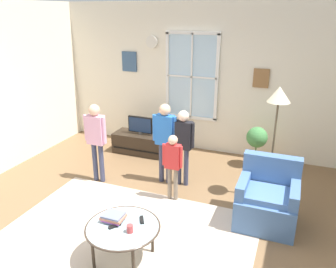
% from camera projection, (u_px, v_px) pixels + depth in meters
% --- Properties ---
extents(ground_plane, '(6.58, 6.46, 0.02)m').
position_uv_depth(ground_plane, '(142.00, 231.00, 4.40)').
color(ground_plane, brown).
extents(back_wall, '(5.98, 0.17, 2.85)m').
position_uv_depth(back_wall, '(206.00, 80.00, 6.51)').
color(back_wall, silver).
rests_on(back_wall, ground_plane).
extents(area_rug, '(3.15, 2.38, 0.01)m').
position_uv_depth(area_rug, '(123.00, 240.00, 4.20)').
color(area_rug, '#C6B29E').
rests_on(area_rug, ground_plane).
extents(tv_stand, '(1.07, 0.47, 0.40)m').
position_uv_depth(tv_stand, '(141.00, 143.00, 6.72)').
color(tv_stand, '#2D2319').
rests_on(tv_stand, ground_plane).
extents(television, '(0.50, 0.08, 0.35)m').
position_uv_depth(television, '(140.00, 125.00, 6.59)').
color(television, '#4C4C4C').
rests_on(television, tv_stand).
extents(armchair, '(0.76, 0.74, 0.87)m').
position_uv_depth(armchair, '(267.00, 200.00, 4.47)').
color(armchair, '#476B9E').
rests_on(armchair, ground_plane).
extents(coffee_table, '(0.84, 0.84, 0.46)m').
position_uv_depth(coffee_table, '(123.00, 228.00, 3.73)').
color(coffee_table, '#99B2B7').
rests_on(coffee_table, ground_plane).
extents(book_stack, '(0.25, 0.19, 0.09)m').
position_uv_depth(book_stack, '(113.00, 217.00, 3.80)').
color(book_stack, '#62A4AE').
rests_on(book_stack, coffee_table).
extents(cup, '(0.07, 0.07, 0.09)m').
position_uv_depth(cup, '(130.00, 229.00, 3.61)').
color(cup, '#BF3F3F').
rests_on(cup, coffee_table).
extents(remote_near_books, '(0.11, 0.14, 0.02)m').
position_uv_depth(remote_near_books, '(115.00, 226.00, 3.71)').
color(remote_near_books, black).
rests_on(remote_near_books, coffee_table).
extents(remote_near_cup, '(0.10, 0.14, 0.02)m').
position_uv_depth(remote_near_cup, '(142.00, 220.00, 3.82)').
color(remote_near_cup, black).
rests_on(remote_near_cup, coffee_table).
extents(person_blue_shirt, '(0.40, 0.18, 1.34)m').
position_uv_depth(person_blue_shirt, '(165.00, 134.00, 5.35)').
color(person_blue_shirt, '#333851').
rests_on(person_blue_shirt, ground_plane).
extents(person_pink_shirt, '(0.40, 0.18, 1.32)m').
position_uv_depth(person_pink_shirt, '(96.00, 134.00, 5.39)').
color(person_pink_shirt, '#333851').
rests_on(person_pink_shirt, ground_plane).
extents(person_black_shirt, '(0.38, 0.17, 1.26)m').
position_uv_depth(person_black_shirt, '(183.00, 139.00, 5.29)').
color(person_black_shirt, '#333851').
rests_on(person_black_shirt, ground_plane).
extents(person_red_shirt, '(0.31, 0.14, 1.03)m').
position_uv_depth(person_red_shirt, '(173.00, 160.00, 4.90)').
color(person_red_shirt, '#726656').
rests_on(person_red_shirt, ground_plane).
extents(potted_plant_by_window, '(0.37, 0.37, 0.75)m').
position_uv_depth(potted_plant_by_window, '(256.00, 143.00, 6.05)').
color(potted_plant_by_window, '#9E6B4C').
rests_on(potted_plant_by_window, ground_plane).
extents(floor_lamp, '(0.32, 0.32, 1.72)m').
position_uv_depth(floor_lamp, '(278.00, 106.00, 4.68)').
color(floor_lamp, black).
rests_on(floor_lamp, ground_plane).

